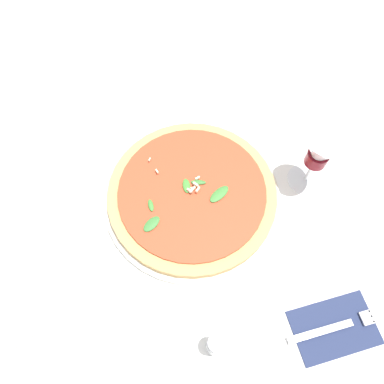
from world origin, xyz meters
The scene contains 7 objects.
ground_plane centered at (0.00, 0.00, 0.00)m, with size 6.00×6.00×0.00m, color white.
pizza_arugula_main centered at (0.02, 0.02, 0.02)m, with size 0.36×0.36×0.05m.
wine_glass centered at (0.26, 0.01, 0.10)m, with size 0.08×0.08×0.15m.
napkin centered at (0.20, -0.28, 0.00)m, with size 0.15×0.10×0.01m.
fork centered at (0.21, -0.28, 0.01)m, with size 0.19×0.02×0.00m.
side_plate_white centered at (-0.30, -0.25, 0.01)m, with size 0.16×0.16×0.02m.
shaker_pepper centered at (-0.01, -0.26, 0.03)m, with size 0.03×0.03×0.07m.
Camera 1 is at (-0.06, -0.31, 0.70)m, focal length 35.00 mm.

